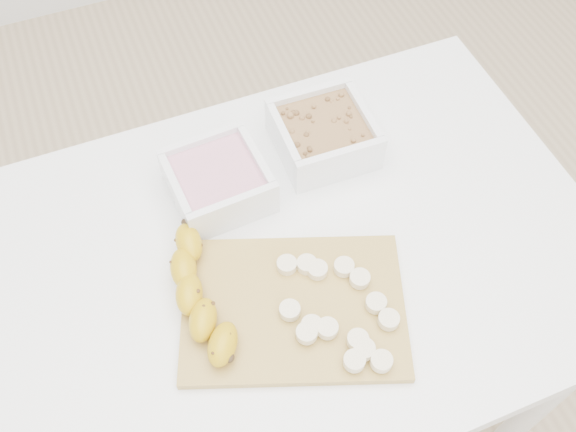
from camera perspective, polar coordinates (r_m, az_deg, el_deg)
name	(u,v)px	position (r m, az deg, el deg)	size (l,w,h in m)	color
ground	(292,399)	(1.72, 0.39, -15.96)	(3.50, 3.50, 0.00)	#C6AD89
table	(294,279)	(1.11, 0.58, -5.66)	(1.00, 0.70, 0.75)	white
bowl_yogurt	(218,181)	(1.07, -6.25, 3.15)	(0.16, 0.16, 0.07)	white
bowl_granola	(324,134)	(1.12, 3.18, 7.31)	(0.16, 0.16, 0.07)	white
cutting_board	(293,308)	(0.97, 0.49, -8.14)	(0.33, 0.24, 0.01)	#B08D42
banana	(201,296)	(0.96, -7.76, -7.04)	(0.06, 0.23, 0.04)	#BF940C
banana_slices	(338,311)	(0.95, 4.44, -8.38)	(0.16, 0.23, 0.02)	beige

